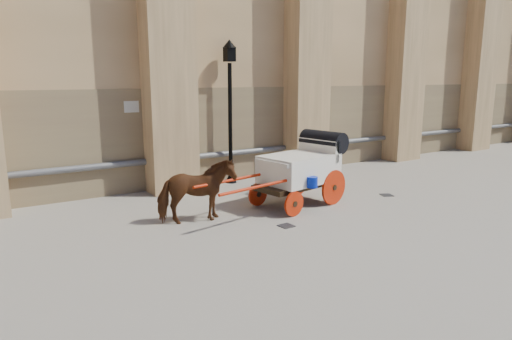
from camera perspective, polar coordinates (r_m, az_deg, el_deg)
ground at (r=11.21m, az=1.48°, el=-5.70°), size 90.00×90.00×0.00m
horse at (r=10.58m, az=-7.45°, el=-2.69°), size 1.86×1.08×1.48m
carriage at (r=12.10m, az=5.87°, el=0.50°), size 4.45×1.91×1.89m
street_lamp at (r=14.34m, az=-3.26°, el=7.73°), size 0.42×0.42×4.44m
drain_grate_near at (r=10.45m, az=3.80°, el=-6.98°), size 0.34×0.34×0.01m
drain_grate_far at (r=13.59m, az=16.03°, el=-3.03°), size 0.42×0.42×0.01m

